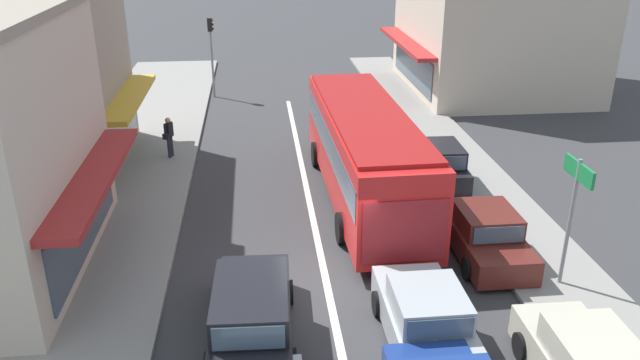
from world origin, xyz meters
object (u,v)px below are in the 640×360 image
parked_sedan_kerb_second (484,234)px  parked_hatchback_kerb_third (437,164)px  directional_road_sign (575,194)px  pedestrian_with_handbag_near (169,135)px  sedan_adjacent_lane_trail (426,320)px  city_bus (365,148)px  traffic_light_downstreet (211,44)px  wagon_behind_bus_mid (252,313)px

parked_sedan_kerb_second → parked_hatchback_kerb_third: 5.33m
directional_road_sign → pedestrian_with_handbag_near: directional_road_sign is taller
sedan_adjacent_lane_trail → pedestrian_with_handbag_near: pedestrian_with_handbag_near is taller
sedan_adjacent_lane_trail → pedestrian_with_handbag_near: 14.45m
city_bus → traffic_light_downstreet: size_ratio=2.60×
sedan_adjacent_lane_trail → traffic_light_downstreet: 22.89m
parked_hatchback_kerb_third → pedestrian_with_handbag_near: bearing=161.3°
wagon_behind_bus_mid → pedestrian_with_handbag_near: bearing=105.0°
sedan_adjacent_lane_trail → directional_road_sign: 5.07m
city_bus → pedestrian_with_handbag_near: bearing=147.1°
wagon_behind_bus_mid → parked_hatchback_kerb_third: (6.75, 8.63, -0.04)m
city_bus → parked_hatchback_kerb_third: 3.36m
pedestrian_with_handbag_near → sedan_adjacent_lane_trail: bearing=-60.5°
sedan_adjacent_lane_trail → directional_road_sign: size_ratio=1.17×
city_bus → traffic_light_downstreet: bearing=112.5°
pedestrian_with_handbag_near → city_bus: bearing=-32.9°
wagon_behind_bus_mid → traffic_light_downstreet: 21.63m
city_bus → parked_sedan_kerb_second: size_ratio=2.60×
parked_sedan_kerb_second → pedestrian_with_handbag_near: (-9.84, 8.70, 0.40)m
sedan_adjacent_lane_trail → parked_sedan_kerb_second: size_ratio=1.00×
parked_sedan_kerb_second → pedestrian_with_handbag_near: 13.14m
parked_hatchback_kerb_third → directional_road_sign: bearing=-79.4°
city_bus → parked_hatchback_kerb_third: city_bus is taller
directional_road_sign → pedestrian_with_handbag_near: (-11.30, 10.54, -1.61)m
sedan_adjacent_lane_trail → traffic_light_downstreet: bearing=104.9°
parked_sedan_kerb_second → traffic_light_downstreet: (-8.58, 18.15, 2.19)m
wagon_behind_bus_mid → traffic_light_downstreet: traffic_light_downstreet is taller
pedestrian_with_handbag_near → wagon_behind_bus_mid: bearing=-75.0°
city_bus → sedan_adjacent_lane_trail: city_bus is taller
directional_road_sign → traffic_light_downstreet: bearing=116.7°
wagon_behind_bus_mid → pedestrian_with_handbag_near: (-3.21, 11.99, 0.32)m
parked_sedan_kerb_second → directional_road_sign: size_ratio=1.17×
city_bus → directional_road_sign: directional_road_sign is taller
traffic_light_downstreet → directional_road_sign: 22.37m
city_bus → directional_road_sign: (4.25, -5.98, 0.80)m
wagon_behind_bus_mid → traffic_light_downstreet: size_ratio=1.09×
parked_hatchback_kerb_third → pedestrian_with_handbag_near: size_ratio=2.30×
wagon_behind_bus_mid → sedan_adjacent_lane_trail: wagon_behind_bus_mid is taller
city_bus → traffic_light_downstreet: 15.19m
city_bus → parked_sedan_kerb_second: bearing=-56.1°
sedan_adjacent_lane_trail → traffic_light_downstreet: (-5.86, 22.01, 2.19)m
city_bus → parked_sedan_kerb_second: (2.78, -4.14, -1.22)m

